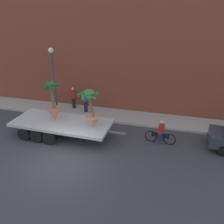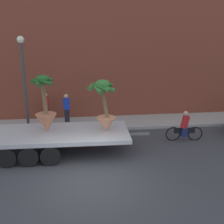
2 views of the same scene
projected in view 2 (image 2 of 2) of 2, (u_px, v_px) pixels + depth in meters
The scene contains 10 objects.
ground_plane at pixel (91, 181), 10.02m from camera, with size 60.00×60.00×0.00m, color #38383D.
sidewalk at pixel (86, 124), 15.80m from camera, with size 24.00×2.20×0.15m, color #A39E99.
building_facade at pixel (83, 49), 16.24m from camera, with size 24.00×1.20×8.28m, color brown.
flatbed_trailer at pixel (53, 136), 12.08m from camera, with size 7.17×2.68×0.98m.
potted_palm_rear at pixel (105, 107), 11.83m from camera, with size 1.24×1.23×2.29m.
potted_palm_middle at pixel (45, 111), 11.83m from camera, with size 0.99×0.97×2.50m.
cyclist at pixel (185, 128), 13.46m from camera, with size 1.84×0.37×1.54m.
pedestrian_near_gate at pixel (46, 107), 15.68m from camera, with size 0.36×0.36×1.71m.
pedestrian_far_left at pixel (67, 108), 15.37m from camera, with size 0.36×0.36×1.71m.
street_lamp at pixel (24, 72), 13.77m from camera, with size 0.36×0.36×4.83m.
Camera 2 is at (-0.29, -8.90, 5.30)m, focal length 44.14 mm.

